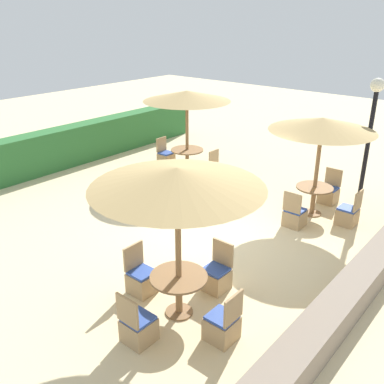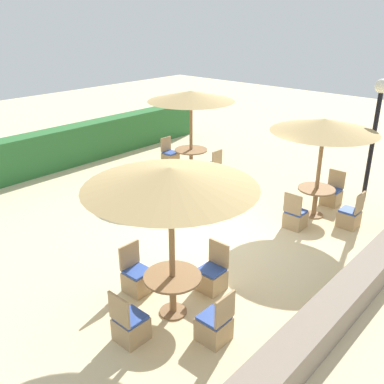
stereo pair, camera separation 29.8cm
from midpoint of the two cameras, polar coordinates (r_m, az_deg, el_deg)
name	(u,v)px [view 1 (the left image)]	position (r m, az deg, el deg)	size (l,w,h in m)	color
ground_plane	(211,233)	(10.22, 1.74, -5.51)	(40.00, 40.00, 0.00)	beige
hedge_row	(47,152)	(14.85, -19.30, 5.11)	(13.00, 0.70, 1.31)	#2D6B33
stone_border	(363,279)	(8.65, 20.89, -10.78)	(10.00, 0.56, 0.55)	gray
lamp_post	(373,116)	(12.27, 22.29, 9.40)	(0.36, 0.36, 3.32)	black
parasol_front_right	(322,125)	(10.79, 16.21, 8.62)	(2.57, 2.57, 2.54)	olive
round_table_front_right	(314,194)	(11.34, 15.23, -0.22)	(0.93, 0.93, 0.76)	olive
patio_chair_front_right_west	(294,216)	(10.69, 12.72, -3.17)	(0.46, 0.46, 0.93)	tan
patio_chair_front_right_south	(348,215)	(11.14, 19.35, -2.87)	(0.46, 0.46, 0.93)	tan
patio_chair_front_right_east	(329,193)	(12.28, 17.11, -0.18)	(0.46, 0.46, 0.93)	tan
parasol_back_right	(187,96)	(13.61, -1.33, 12.66)	(2.75, 2.75, 2.62)	olive
round_table_back_right	(187,154)	(14.06, -1.26, 5.10)	(1.06, 1.06, 0.73)	olive
patio_chair_back_right_south	(209,169)	(13.55, 1.61, 3.03)	(0.46, 0.46, 0.93)	tan
patio_chair_back_right_north	(166,157)	(14.74, -4.10, 4.62)	(0.46, 0.46, 0.93)	tan
parasol_front_left	(177,178)	(6.52, -3.29, 1.82)	(2.76, 2.76, 2.69)	olive
round_table_front_left	(179,285)	(7.44, -2.95, -12.27)	(0.99, 0.99, 0.75)	olive
patio_chair_front_left_north	(142,279)	(8.18, -7.79, -11.48)	(0.46, 0.46, 0.93)	tan
patio_chair_front_left_south	(223,326)	(7.11, 2.84, -17.37)	(0.46, 0.46, 0.93)	tan
patio_chair_front_left_east	(216,276)	(8.20, 2.19, -11.19)	(0.46, 0.46, 0.93)	tan
patio_chair_front_left_west	(138,327)	(7.14, -8.46, -17.44)	(0.46, 0.46, 0.93)	tan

